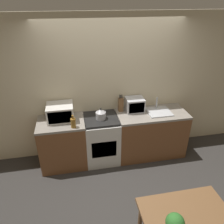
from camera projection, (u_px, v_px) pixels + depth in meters
name	position (u px, v px, depth m)	size (l,w,h in m)	color
ground_plane	(124.00, 188.00, 3.61)	(16.00, 16.00, 0.00)	#33302D
wall_back	(111.00, 88.00, 3.99)	(10.00, 0.06, 2.60)	beige
counter_left_run	(63.00, 143.00, 3.95)	(0.80, 0.62, 0.90)	brown
counter_right_run	(150.00, 133.00, 4.22)	(1.29, 0.62, 0.90)	brown
stove_range	(102.00, 139.00, 4.06)	(0.61, 0.62, 0.90)	silver
kettle	(101.00, 114.00, 3.78)	(0.17, 0.17, 0.21)	#B7B7BC
microwave	(60.00, 112.00, 3.74)	(0.44, 0.40, 0.27)	silver
bottle	(73.00, 123.00, 3.53)	(0.08, 0.08, 0.22)	olive
knife_block	(121.00, 105.00, 4.01)	(0.08, 0.08, 0.33)	brown
toaster_oven	(135.00, 105.00, 4.02)	(0.33, 0.28, 0.25)	silver
sink_basin	(159.00, 111.00, 4.03)	(0.43, 0.40, 0.24)	silver
dining_table	(188.00, 224.00, 2.31)	(0.96, 0.70, 0.77)	brown
potted_plant	(175.00, 224.00, 2.06)	(0.18, 0.18, 0.25)	beige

